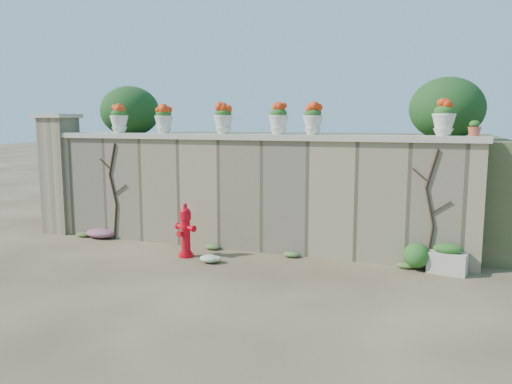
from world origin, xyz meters
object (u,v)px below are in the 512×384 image
at_px(urn_pot_0, 119,119).
at_px(terracotta_pot, 474,129).
at_px(fire_hydrant, 186,230).
at_px(planter_box, 447,259).

bearing_deg(urn_pot_0, terracotta_pot, -0.00).
bearing_deg(terracotta_pot, urn_pot_0, 180.00).
relative_size(fire_hydrant, terracotta_pot, 4.03).
height_order(planter_box, urn_pot_0, urn_pot_0).
xyz_separation_m(urn_pot_0, terracotta_pot, (6.44, -0.00, -0.17)).
bearing_deg(planter_box, fire_hydrant, -162.19).
relative_size(planter_box, urn_pot_0, 1.11).
relative_size(urn_pot_0, terracotta_pot, 2.39).
bearing_deg(terracotta_pot, planter_box, -130.67).
distance_m(planter_box, terracotta_pot, 2.04).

